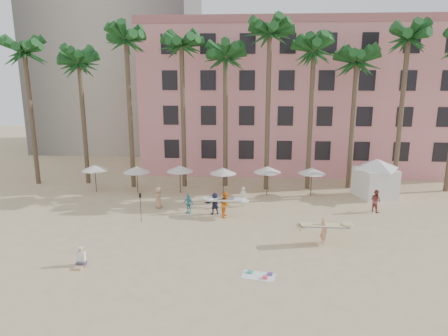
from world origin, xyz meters
The scene contains 11 objects.
ground centered at (0.00, 0.00, 0.00)m, with size 120.00×120.00×0.00m, color #D1B789.
pink_hotel centered at (7.00, 26.00, 8.00)m, with size 35.00×14.00×16.00m, color pink.
palm_row centered at (0.51, 15.00, 12.97)m, with size 44.40×5.40×16.30m.
umbrella_row centered at (-3.00, 12.50, 2.33)m, with size 22.50×2.70×2.73m.
cabana centered at (12.67, 12.65, 2.07)m, with size 5.56×5.56×3.50m.
beach_towel centered at (2.07, -2.73, 0.03)m, with size 1.97×1.34×0.14m.
carrier_yellow centered at (6.29, 1.87, 1.01)m, with size 3.31×1.40×1.80m.
carrier_white centered at (-0.37, 6.57, 1.03)m, with size 2.94×1.20×1.97m.
beachgoers centered at (0.94, 7.86, 0.87)m, with size 18.49×2.88×1.83m.
paddle centered at (-6.63, 4.99, 1.41)m, with size 0.18×0.04×2.23m.
seated_man centered at (-8.17, -2.25, 0.38)m, with size 0.49×0.85×1.10m.
Camera 1 is at (1.49, -22.74, 10.71)m, focal length 32.00 mm.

